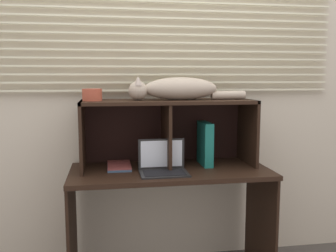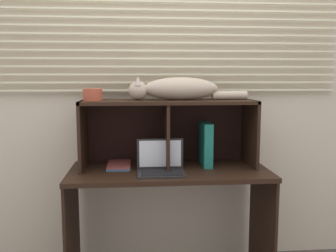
% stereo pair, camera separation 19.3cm
% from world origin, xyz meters
% --- Properties ---
extents(back_panel_with_blinds, '(4.40, 0.08, 2.50)m').
position_xyz_m(back_panel_with_blinds, '(0.00, 0.55, 1.26)').
color(back_panel_with_blinds, beige).
rests_on(back_panel_with_blinds, ground).
extents(desk, '(1.30, 0.58, 0.76)m').
position_xyz_m(desk, '(0.00, 0.22, 0.60)').
color(desk, black).
rests_on(desk, ground).
extents(hutch_shelf_unit, '(1.15, 0.37, 0.45)m').
position_xyz_m(hutch_shelf_unit, '(-0.00, 0.35, 1.07)').
color(hutch_shelf_unit, black).
rests_on(hutch_shelf_unit, desk).
extents(cat, '(0.80, 0.17, 0.15)m').
position_xyz_m(cat, '(0.06, 0.31, 1.28)').
color(cat, '#BEAD97').
rests_on(cat, hutch_shelf_unit).
extents(laptop, '(0.30, 0.22, 0.21)m').
position_xyz_m(laptop, '(-0.06, 0.14, 0.80)').
color(laptop, black).
rests_on(laptop, desk).
extents(binder_upright, '(0.06, 0.23, 0.30)m').
position_xyz_m(binder_upright, '(0.26, 0.31, 0.91)').
color(binder_upright, '#197064').
rests_on(binder_upright, desk).
extents(book_stack, '(0.15, 0.25, 0.02)m').
position_xyz_m(book_stack, '(-0.33, 0.31, 0.77)').
color(book_stack, '#385574').
rests_on(book_stack, desk).
extents(small_basket, '(0.13, 0.13, 0.08)m').
position_xyz_m(small_basket, '(-0.50, 0.31, 1.25)').
color(small_basket, '#B54E37').
rests_on(small_basket, hutch_shelf_unit).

